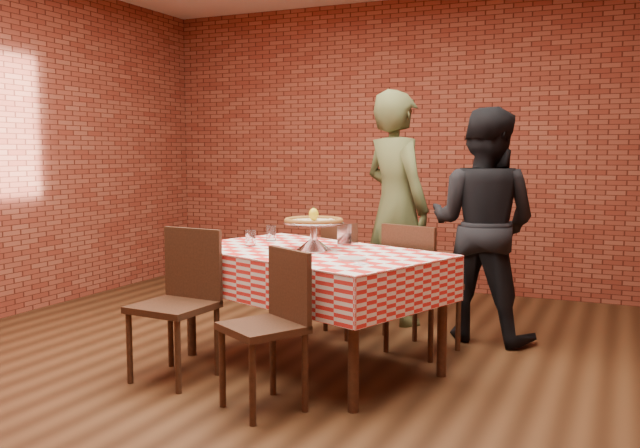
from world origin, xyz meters
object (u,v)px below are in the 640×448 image
(table, at_px, (310,309))
(chair_near_left, at_px, (173,306))
(chair_far_left, at_px, (355,277))
(chair_far_right, at_px, (423,288))
(pizza, at_px, (314,222))
(diner_black, at_px, (483,225))
(condiment_caddy, at_px, (348,234))
(chair_near_right, at_px, (263,331))
(diner_olive, at_px, (396,207))
(water_glass_left, at_px, (251,238))
(pizza_stand, at_px, (314,236))
(water_glass_right, at_px, (271,233))

(table, distance_m, chair_near_left, 0.88)
(chair_far_left, bearing_deg, chair_far_right, -165.10)
(pizza, xyz_separation_m, diner_black, (0.88, 1.07, -0.09))
(condiment_caddy, bearing_deg, chair_near_right, -83.56)
(chair_near_right, xyz_separation_m, diner_olive, (0.04, 2.16, 0.51))
(water_glass_left, height_order, chair_far_left, chair_far_left)
(water_glass_left, distance_m, condiment_caddy, 0.65)
(pizza_stand, relative_size, pizza, 1.04)
(table, relative_size, diner_olive, 0.87)
(chair_near_right, height_order, chair_far_left, chair_far_left)
(condiment_caddy, bearing_deg, pizza, -108.24)
(chair_near_right, relative_size, diner_black, 0.50)
(water_glass_right, height_order, chair_far_right, chair_far_right)
(pizza, height_order, diner_olive, diner_olive)
(chair_far_right, bearing_deg, chair_near_left, 61.29)
(pizza_stand, xyz_separation_m, chair_near_right, (0.09, -0.84, -0.42))
(pizza_stand, distance_m, diner_black, 1.39)
(table, relative_size, chair_near_left, 1.80)
(chair_near_right, distance_m, diner_black, 2.11)
(chair_far_left, height_order, diner_black, diner_black)
(chair_near_left, xyz_separation_m, diner_olive, (0.78, 1.95, 0.48))
(water_glass_right, relative_size, condiment_caddy, 0.71)
(chair_near_left, relative_size, chair_near_right, 1.06)
(pizza, height_order, water_glass_right, pizza)
(chair_far_right, height_order, diner_olive, diner_olive)
(pizza_stand, relative_size, chair_near_right, 0.46)
(chair_near_right, xyz_separation_m, chair_far_left, (-0.12, 1.67, 0.01))
(pizza, xyz_separation_m, chair_far_right, (0.57, 0.57, -0.49))
(table, height_order, chair_near_right, chair_near_right)
(pizza_stand, bearing_deg, chair_near_right, -84.12)
(water_glass_left, relative_size, water_glass_right, 1.00)
(condiment_caddy, bearing_deg, water_glass_right, -173.38)
(pizza, bearing_deg, water_glass_right, 148.69)
(condiment_caddy, height_order, chair_near_right, condiment_caddy)
(water_glass_left, relative_size, diner_olive, 0.06)
(condiment_caddy, xyz_separation_m, diner_black, (0.75, 0.82, 0.02))
(water_glass_right, bearing_deg, table, -34.60)
(chair_far_right, relative_size, diner_black, 0.53)
(water_glass_left, distance_m, water_glass_right, 0.30)
(chair_near_right, xyz_separation_m, chair_far_right, (0.48, 1.41, 0.02))
(chair_near_left, xyz_separation_m, diner_black, (1.53, 1.70, 0.40))
(pizza, relative_size, chair_far_left, 0.44)
(pizza, relative_size, condiment_caddy, 2.49)
(water_glass_right, bearing_deg, chair_near_left, -101.67)
(chair_near_left, bearing_deg, chair_far_right, 48.42)
(pizza_stand, height_order, water_glass_right, pizza_stand)
(table, relative_size, water_glass_right, 15.14)
(pizza_stand, distance_m, chair_near_right, 0.94)
(pizza_stand, relative_size, chair_far_right, 0.44)
(water_glass_right, xyz_separation_m, diner_black, (1.34, 0.79, 0.04))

